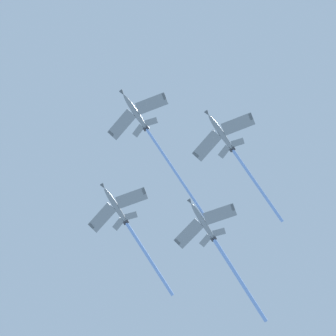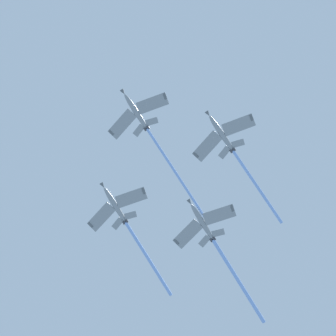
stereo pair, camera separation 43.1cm
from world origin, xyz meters
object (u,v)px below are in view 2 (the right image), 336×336
(jet_lead, at_px, (147,129))
(jet_slot, at_px, (216,245))
(jet_left_wing, at_px, (231,148))
(jet_right_wing, at_px, (126,222))

(jet_lead, height_order, jet_slot, jet_lead)
(jet_slot, bearing_deg, jet_left_wing, -131.97)
(jet_left_wing, relative_size, jet_right_wing, 1.00)
(jet_lead, relative_size, jet_slot, 1.09)
(jet_left_wing, bearing_deg, jet_slot, 48.03)
(jet_lead, xyz_separation_m, jet_slot, (37.18, 4.98, -9.62))
(jet_lead, bearing_deg, jet_left_wing, -39.13)
(jet_lead, bearing_deg, jet_slot, 7.63)
(jet_lead, height_order, jet_right_wing, jet_lead)
(jet_lead, bearing_deg, jet_right_wing, 52.78)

